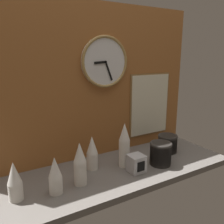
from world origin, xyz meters
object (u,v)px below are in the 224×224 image
object	(u,v)px
cup_stack_center	(92,153)
cup_stack_center_right	(124,145)
bowl_stack_far_right	(167,143)
napkin_dispenser	(136,163)
cup_stack_center_left	(80,164)
wall_clock	(105,62)
cup_stack_far_left	(15,181)
bowl_stack_right	(161,153)
cup_stack_left	(55,175)
menu_board	(150,105)

from	to	relation	value
cup_stack_center	cup_stack_center_right	size ratio (longest dim) A/B	0.75
bowl_stack_far_right	napkin_dispenser	world-z (taller)	bowl_stack_far_right
cup_stack_center_right	cup_stack_center_left	distance (cm)	34.15
cup_stack_center_right	wall_clock	bearing A→B (deg)	92.20
cup_stack_far_left	bowl_stack_right	xyz separation A→B (cm)	(89.71, -6.53, -2.28)
wall_clock	cup_stack_left	bearing A→B (deg)	-146.53
cup_stack_left	cup_stack_center_left	bearing A→B (deg)	6.90
wall_clock	menu_board	xyz separation A→B (cm)	(40.78, 0.89, -34.09)
cup_stack_center_left	napkin_dispenser	bearing A→B (deg)	-6.74
bowl_stack_right	wall_clock	distance (cm)	71.28
cup_stack_center_right	napkin_dispenser	xyz separation A→B (cm)	(2.24, -10.56, -9.23)
bowl_stack_far_right	cup_stack_left	bearing A→B (deg)	-172.90
cup_stack_far_left	bowl_stack_far_right	size ratio (longest dim) A/B	1.40
cup_stack_far_left	menu_board	world-z (taller)	menu_board
cup_stack_left	cup_stack_center	xyz separation A→B (cm)	(28.64, 15.06, 0.74)
cup_stack_center	bowl_stack_far_right	world-z (taller)	cup_stack_center
cup_stack_center_left	bowl_stack_far_right	distance (cm)	75.21
cup_stack_center_right	bowl_stack_far_right	size ratio (longest dim) A/B	2.00
cup_stack_center_right	cup_stack_center_left	world-z (taller)	cup_stack_center_right
cup_stack_center	wall_clock	bearing A→B (deg)	40.97
bowl_stack_far_right	menu_board	xyz separation A→B (cm)	(-1.06, 21.09, 25.52)
cup_stack_center_right	napkin_dispenser	size ratio (longest dim) A/B	2.69
cup_stack_center_right	cup_stack_far_left	bearing A→B (deg)	-176.87
cup_stack_left	napkin_dispenser	distance (cm)	50.77
cup_stack_center_left	wall_clock	distance (cm)	69.69
cup_stack_center_right	cup_stack_center_left	size ratio (longest dim) A/B	1.18
cup_stack_center_right	menu_board	distance (cm)	49.85
cup_stack_left	bowl_stack_right	world-z (taller)	cup_stack_left
menu_board	wall_clock	bearing A→B (deg)	-178.76
cup_stack_left	cup_stack_center_right	bearing A→B (deg)	9.55
cup_stack_left	napkin_dispenser	bearing A→B (deg)	-2.76
cup_stack_center_left	wall_clock	size ratio (longest dim) A/B	0.72
bowl_stack_far_right	bowl_stack_right	bearing A→B (deg)	-144.77
bowl_stack_right	cup_stack_center	bearing A→B (deg)	157.71
bowl_stack_right	wall_clock	xyz separation A→B (cm)	(-23.14, 33.40, 58.57)
cup_stack_center_left	napkin_dispenser	distance (cm)	36.65
cup_stack_center	menu_board	distance (cm)	65.52
cup_stack_center_right	bowl_stack_right	world-z (taller)	cup_stack_center_right
cup_stack_left	cup_stack_far_left	bearing A→B (deg)	167.01
cup_stack_center	cup_stack_center_right	distance (cm)	21.12
cup_stack_left	menu_board	world-z (taller)	menu_board
cup_stack_center	bowl_stack_right	xyz separation A→B (cm)	(41.85, -17.16, -3.02)
cup_stack_center	cup_stack_center_right	bearing A→B (deg)	-19.49
cup_stack_far_left	menu_board	distance (cm)	113.07
bowl_stack_right	cup_stack_center_right	bearing A→B (deg)	155.34
cup_stack_far_left	cup_stack_center_left	world-z (taller)	cup_stack_center_left
cup_stack_center_right	menu_board	size ratio (longest dim) A/B	0.59
wall_clock	menu_board	distance (cm)	53.15
napkin_dispenser	bowl_stack_far_right	bearing A→B (deg)	19.28
bowl_stack_right	cup_stack_far_left	bearing A→B (deg)	175.84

